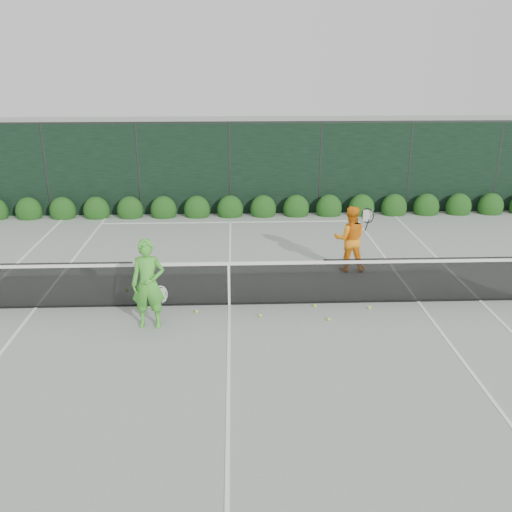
{
  "coord_description": "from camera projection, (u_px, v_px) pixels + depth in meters",
  "views": [
    {
      "loc": [
        0.13,
        -11.23,
        5.08
      ],
      "look_at": [
        0.59,
        0.3,
        1.0
      ],
      "focal_mm": 40.0,
      "sensor_mm": 36.0,
      "label": 1
    }
  ],
  "objects": [
    {
      "name": "court_lines",
      "position": [
        229.0,
        304.0,
        12.26
      ],
      "size": [
        11.03,
        23.83,
        0.01
      ],
      "color": "white",
      "rests_on": "ground"
    },
    {
      "name": "player_woman",
      "position": [
        148.0,
        284.0,
        11.02
      ],
      "size": [
        0.68,
        0.45,
        1.79
      ],
      "rotation": [
        0.0,
        0.0,
        -0.03
      ],
      "color": "green",
      "rests_on": "ground"
    },
    {
      "name": "tennis_net",
      "position": [
        228.0,
        282.0,
        12.09
      ],
      "size": [
        12.9,
        0.1,
        1.07
      ],
      "color": "black",
      "rests_on": "ground"
    },
    {
      "name": "ground",
      "position": [
        229.0,
        305.0,
        12.26
      ],
      "size": [
        80.0,
        80.0,
        0.0
      ],
      "primitive_type": "plane",
      "color": "gray",
      "rests_on": "ground"
    },
    {
      "name": "windscreen_fence",
      "position": [
        227.0,
        288.0,
        9.2
      ],
      "size": [
        32.0,
        21.07,
        3.06
      ],
      "color": "black",
      "rests_on": "ground"
    },
    {
      "name": "hedge_row",
      "position": [
        230.0,
        209.0,
        18.92
      ],
      "size": [
        31.66,
        0.65,
        0.94
      ],
      "color": "#113B10",
      "rests_on": "ground"
    },
    {
      "name": "tennis_balls",
      "position": [
        247.0,
        307.0,
        12.05
      ],
      "size": [
        5.37,
        1.77,
        0.07
      ],
      "color": "#C5F736",
      "rests_on": "ground"
    },
    {
      "name": "player_man",
      "position": [
        350.0,
        239.0,
        13.97
      ],
      "size": [
        0.91,
        0.68,
        1.64
      ],
      "rotation": [
        0.0,
        0.0,
        3.06
      ],
      "color": "orange",
      "rests_on": "ground"
    }
  ]
}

